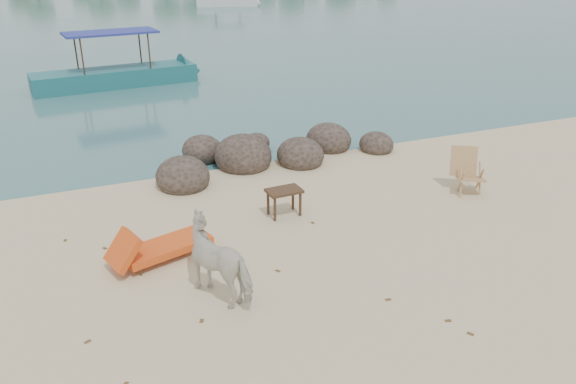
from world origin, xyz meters
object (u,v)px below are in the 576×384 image
(side_table, at_px, (284,204))
(boat_near, at_px, (111,41))
(boulders, at_px, (264,155))
(deck_chair, at_px, (471,173))
(cow, at_px, (223,261))
(lounge_chair, at_px, (166,243))

(side_table, xyz_separation_m, boat_near, (-1.70, 13.63, 1.44))
(boulders, distance_m, side_table, 3.13)
(side_table, xyz_separation_m, deck_chair, (4.28, -0.55, 0.21))
(side_table, relative_size, deck_chair, 0.71)
(cow, relative_size, lounge_chair, 0.75)
(deck_chair, bearing_deg, side_table, -157.10)
(boulders, relative_size, side_table, 9.18)
(side_table, height_order, boat_near, boat_near)
(lounge_chair, distance_m, deck_chair, 6.86)
(boat_near, bearing_deg, boulders, -83.27)
(boulders, bearing_deg, deck_chair, -45.16)
(deck_chair, relative_size, boat_near, 0.14)
(boulders, relative_size, boat_near, 0.91)
(cow, bearing_deg, boat_near, -120.44)
(side_table, distance_m, deck_chair, 4.32)
(cow, distance_m, lounge_chair, 1.65)
(deck_chair, bearing_deg, boat_near, 143.05)
(boat_near, bearing_deg, side_table, -88.91)
(cow, relative_size, boat_near, 0.21)
(cow, bearing_deg, boulders, -146.09)
(side_table, bearing_deg, boulders, 74.37)
(boulders, height_order, lounge_chair, boulders)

